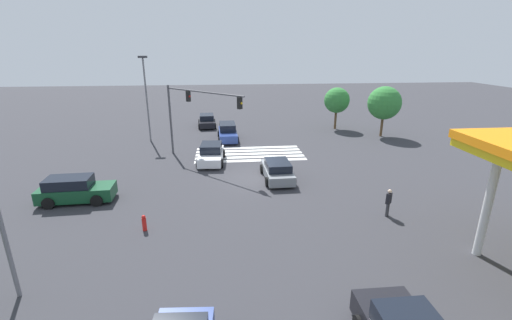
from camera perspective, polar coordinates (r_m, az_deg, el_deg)
ground_plane at (r=24.68m, az=0.00°, el=-2.97°), size 130.38×130.38×0.00m
crosswalk_markings at (r=30.19m, az=-1.11°, el=1.05°), size 9.39×4.40×0.01m
traffic_signal_mast at (r=28.14m, az=-10.82°, el=8.68°), size 6.11×6.11×5.96m
car_0 at (r=23.42m, az=-27.97°, el=-4.42°), size 4.36×2.08×1.58m
car_2 at (r=34.94m, az=-4.75°, el=4.67°), size 2.09×4.80×1.62m
car_3 at (r=41.01m, az=-8.19°, el=6.47°), size 2.17×4.19×1.43m
car_4 at (r=28.05m, az=-7.48°, el=1.03°), size 2.29×4.40×1.50m
car_5 at (r=24.25m, az=3.58°, el=-1.73°), size 2.12×4.26×1.37m
pedestrian at (r=20.29m, az=21.21°, el=-6.45°), size 0.41×0.41×1.59m
street_light_pole_b at (r=35.10m, az=-17.87°, el=10.80°), size 0.80×0.36×8.20m
tree_corner_a at (r=40.09m, az=13.32°, el=9.65°), size 2.83×2.83×4.69m
tree_corner_b at (r=37.95m, az=20.61°, el=8.88°), size 3.38×3.38×5.20m
fire_hydrant at (r=18.62m, az=-18.14°, el=-9.93°), size 0.22×0.22×0.86m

